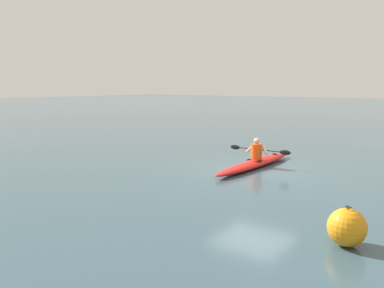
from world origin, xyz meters
TOP-DOWN VIEW (x-y plane):
  - ground_plane at (0.00, 0.00)m, footprint 160.00×160.00m
  - kayak at (0.22, -0.53)m, footprint 0.61×5.04m
  - kayaker at (0.22, -0.60)m, footprint 2.37×0.42m
  - mooring_buoy_red_near at (-4.44, 4.69)m, footprint 0.69×0.69m

SIDE VIEW (x-z plane):
  - ground_plane at x=0.00m, z-range 0.00..0.00m
  - kayak at x=0.22m, z-range 0.00..0.27m
  - mooring_buoy_red_near at x=-4.44m, z-range -0.02..0.71m
  - kayaker at x=0.22m, z-range 0.21..0.97m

